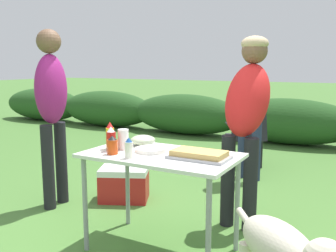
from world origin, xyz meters
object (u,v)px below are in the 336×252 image
folding_table (161,164)px  hot_sauce_bottle (112,145)px  mustard_bottle (110,136)px  standing_person_in_red_jacket (52,101)px  food_tray (199,155)px  mixing_bowl (143,140)px  mayo_bottle (129,148)px  paper_cup_stack (123,139)px  ketchup_bottle (111,139)px  standing_person_in_olive_jacket (251,97)px  plate_stack (151,150)px  camp_chair_green_behind_table (246,133)px  standing_person_in_navy_coat (247,109)px  cooler_box (124,184)px

folding_table → hot_sauce_bottle: 0.37m
mustard_bottle → standing_person_in_red_jacket: bearing=160.5°
food_tray → hot_sauce_bottle: 0.62m
mustard_bottle → mixing_bowl: bearing=56.0°
mixing_bowl → mayo_bottle: size_ratio=1.37×
paper_cup_stack → ketchup_bottle: ketchup_bottle is taller
mustard_bottle → mayo_bottle: 0.34m
mixing_bowl → standing_person_in_olive_jacket: bearing=81.0°
plate_stack → hot_sauce_bottle: 0.29m
plate_stack → camp_chair_green_behind_table: (-0.08, 2.58, -0.29)m
ketchup_bottle → mustard_bottle: bearing=133.0°
plate_stack → standing_person_in_olive_jacket: 2.08m
paper_cup_stack → standing_person_in_navy_coat: bearing=48.3°
ketchup_bottle → standing_person_in_navy_coat: standing_person_in_navy_coat is taller
ketchup_bottle → hot_sauce_bottle: (0.07, -0.08, -0.02)m
food_tray → standing_person_in_red_jacket: size_ratio=0.24×
paper_cup_stack → camp_chair_green_behind_table: (0.14, 2.61, -0.35)m
mixing_bowl → ketchup_bottle: (-0.10, -0.28, 0.05)m
plate_stack → mayo_bottle: 0.24m
plate_stack → camp_chair_green_behind_table: camp_chair_green_behind_table is taller
camp_chair_green_behind_table → plate_stack: bearing=-116.7°
folding_table → standing_person_in_navy_coat: (0.38, 0.77, 0.34)m
ketchup_bottle → standing_person_in_red_jacket: bearing=158.6°
mustard_bottle → cooler_box: 1.12m
mayo_bottle → camp_chair_green_behind_table: mayo_bottle is taller
folding_table → standing_person_in_red_jacket: size_ratio=0.65×
ketchup_bottle → mixing_bowl: bearing=70.1°
standing_person_in_navy_coat → hot_sauce_bottle: bearing=-119.4°
hot_sauce_bottle → mixing_bowl: bearing=85.9°
folding_table → plate_stack: plate_stack is taller
standing_person_in_red_jacket → ketchup_bottle: bearing=-118.2°
paper_cup_stack → camp_chair_green_behind_table: size_ratio=0.19×
mustard_bottle → standing_person_in_navy_coat: 1.16m
food_tray → hot_sauce_bottle: (-0.60, -0.18, 0.04)m
mayo_bottle → mixing_bowl: bearing=109.8°
folding_table → standing_person_in_olive_jacket: 2.10m
mixing_bowl → standing_person_in_olive_jacket: (0.30, 1.89, 0.22)m
folding_table → paper_cup_stack: (-0.32, -0.02, 0.15)m
mixing_bowl → camp_chair_green_behind_table: camp_chair_green_behind_table is taller
plate_stack → standing_person_in_red_jacket: size_ratio=0.14×
standing_person_in_navy_coat → mustard_bottle: bearing=-128.5°
standing_person_in_navy_coat → standing_person_in_olive_jacket: standing_person_in_navy_coat is taller
plate_stack → standing_person_in_navy_coat: (0.48, 0.75, 0.25)m
mixing_bowl → mustard_bottle: size_ratio=0.95×
paper_cup_stack → standing_person_in_navy_coat: size_ratio=0.10×
food_tray → mayo_bottle: mayo_bottle is taller
camp_chair_green_behind_table → mayo_bottle: bearing=-117.5°
cooler_box → plate_stack: bearing=-68.3°
folding_table → camp_chair_green_behind_table: bearing=93.8°
mustard_bottle → plate_stack: bearing=10.4°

